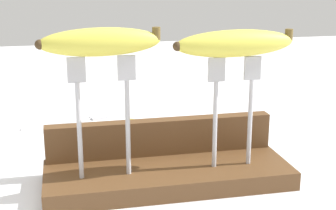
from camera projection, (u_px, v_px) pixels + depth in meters
ground_plane at (168, 183)px, 0.79m from camera, size 3.00×3.00×0.00m
wooden_board at (168, 175)px, 0.78m from camera, size 0.38×0.14×0.03m
board_backstop at (161, 137)px, 0.83m from camera, size 0.38×0.02×0.06m
fork_stand_left at (103, 106)px, 0.72m from camera, size 0.10×0.01×0.18m
fork_stand_right at (233, 101)px, 0.76m from camera, size 0.08×0.01×0.17m
banana_raised_left at (101, 42)px, 0.69m from camera, size 0.18×0.05×0.04m
banana_raised_right at (236, 43)px, 0.74m from camera, size 0.19×0.06×0.04m
fork_fallen_far at (76, 120)px, 1.10m from camera, size 0.19×0.07×0.01m
banana_chunk_near at (139, 130)px, 0.97m from camera, size 0.07×0.06×0.04m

